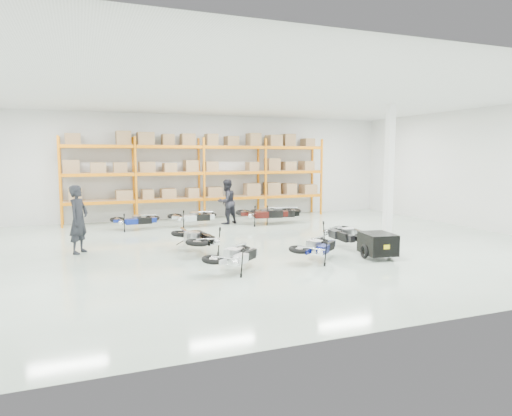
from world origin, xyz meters
name	(u,v)px	position (x,y,z in m)	size (l,w,h in m)	color
room	(255,172)	(0.00, 0.00, 2.25)	(18.00, 18.00, 18.00)	#B5CABA
pallet_rack	(201,167)	(0.00, 6.45, 2.26)	(11.28, 0.98, 3.62)	orange
structural_column	(389,170)	(5.20, 0.50, 2.25)	(0.25, 0.25, 4.50)	white
moto_blue_centre	(317,243)	(0.81, -2.36, 0.48)	(0.70, 1.57, 0.96)	#070C48
moto_silver_left	(235,251)	(-1.52, -2.61, 0.48)	(0.70, 1.57, 0.96)	silver
moto_black_far_left	(196,234)	(-1.89, -0.31, 0.55)	(0.80, 1.80, 1.10)	black
moto_touring_right	(345,230)	(2.49, -1.08, 0.52)	(0.76, 1.72, 1.05)	black
trailer	(378,244)	(2.49, -2.68, 0.39)	(0.89, 1.64, 0.67)	black
moto_back_a	(136,217)	(-3.02, 4.52, 0.47)	(0.69, 1.55, 0.95)	navy
moto_back_b	(193,214)	(-0.85, 4.49, 0.50)	(0.73, 1.65, 1.01)	#B7BDC2
moto_back_c	(277,210)	(2.54, 4.14, 0.56)	(0.81, 1.83, 1.12)	black
moto_back_d	(264,210)	(1.94, 4.05, 0.58)	(0.84, 1.90, 1.16)	#3C0F0C
person_left	(79,219)	(-4.96, 0.90, 0.96)	(0.70, 0.46, 1.93)	black
person_back	(227,202)	(0.58, 4.73, 0.90)	(0.88, 0.68, 1.80)	black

